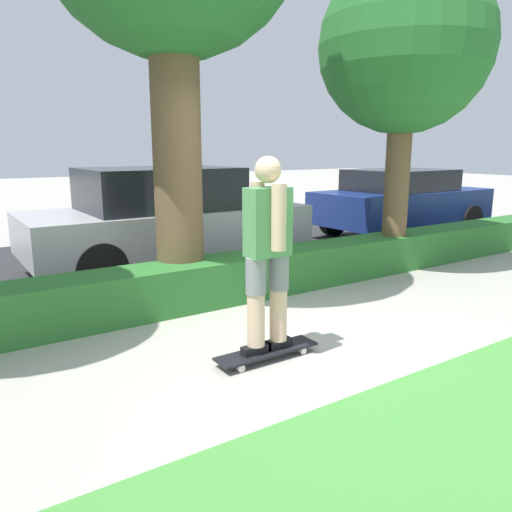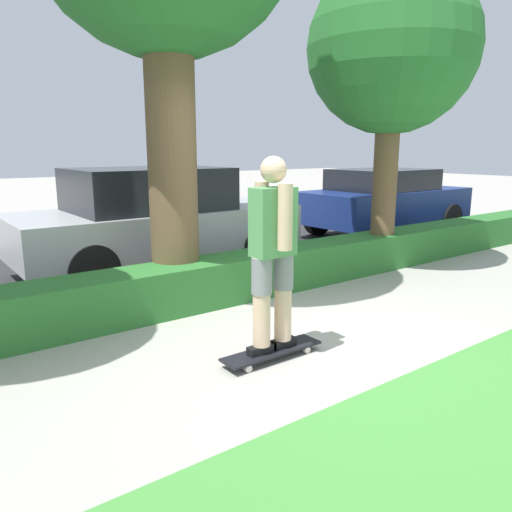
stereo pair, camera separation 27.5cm
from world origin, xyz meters
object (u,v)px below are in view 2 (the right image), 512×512
object	(u,v)px
skater_person	(273,250)
parked_car_middle	(155,218)
tree_far	(392,50)
parked_car_rear	(385,200)
skateboard	(272,351)

from	to	relation	value
skater_person	parked_car_middle	distance (m)	3.68
skater_person	tree_far	distance (m)	4.42
parked_car_middle	parked_car_rear	bearing A→B (deg)	-0.23
skater_person	tree_far	world-z (taller)	tree_far
skateboard	parked_car_rear	world-z (taller)	parked_car_rear
skateboard	tree_far	size ratio (longest dim) A/B	0.22
skater_person	parked_car_rear	size ratio (longest dim) A/B	0.42
tree_far	parked_car_rear	world-z (taller)	tree_far
tree_far	parked_car_middle	distance (m)	4.15
skateboard	parked_car_middle	size ratio (longest dim) A/B	0.23
skateboard	parked_car_middle	world-z (taller)	parked_car_middle
skateboard	parked_car_rear	xyz separation A→B (m)	(5.91, 3.61, 0.66)
skateboard	tree_far	distance (m)	4.92
parked_car_middle	tree_far	bearing A→B (deg)	-34.85
tree_far	parked_car_middle	size ratio (longest dim) A/B	1.06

